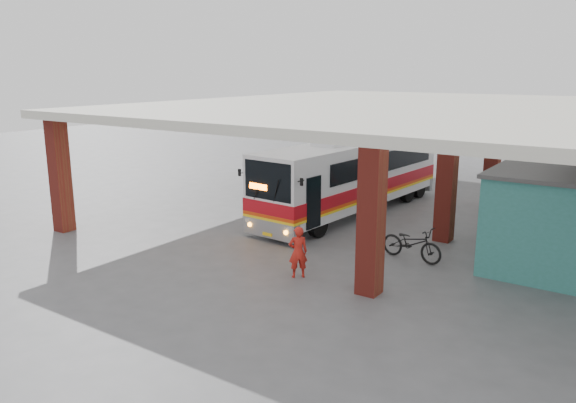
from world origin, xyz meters
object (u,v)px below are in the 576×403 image
(motorcycle, at_px, (412,243))
(red_chair, at_px, (538,208))
(pedestrian, at_px, (298,252))
(coach_bus, at_px, (352,175))

(motorcycle, relative_size, red_chair, 3.02)
(pedestrian, bearing_deg, motorcycle, -166.43)
(motorcycle, distance_m, pedestrian, 4.06)
(motorcycle, height_order, pedestrian, pedestrian)
(motorcycle, height_order, red_chair, motorcycle)
(motorcycle, xyz_separation_m, red_chair, (2.21, 8.40, -0.23))
(coach_bus, bearing_deg, red_chair, 34.54)
(coach_bus, bearing_deg, motorcycle, -40.01)
(coach_bus, xyz_separation_m, red_chair, (6.77, 4.01, -1.31))
(motorcycle, bearing_deg, red_chair, -7.33)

